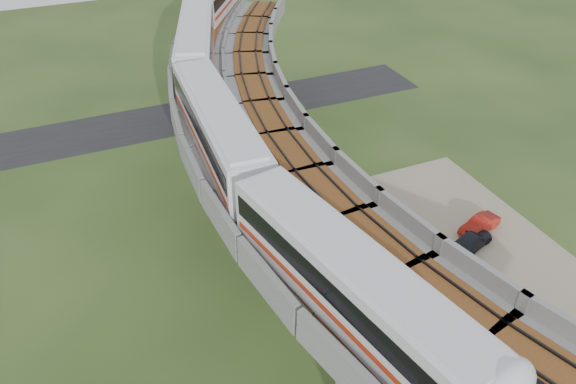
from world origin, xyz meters
The scene contains 13 objects.
ground centered at (0.00, 0.00, 0.00)m, with size 160.00×160.00×0.00m, color #2D451B.
dirt_lot centered at (14.00, -2.00, 0.02)m, with size 18.00×26.00×0.04m, color gray.
asphalt_road centered at (0.00, 30.00, 0.01)m, with size 60.00×8.00×0.03m, color #232326.
viaduct centered at (3.84, 0.00, 9.05)m, with size 19.58×73.98×11.40m.
metro_train centered at (1.25, 10.36, 12.31)m, with size 16.49×60.36×3.64m.
fence centered at (9.75, 0.00, 0.75)m, with size 3.87×38.73×1.50m.
tree_0 centered at (12.18, 23.17, 1.87)m, with size 1.82×1.82×2.66m.
tree_1 centered at (8.31, 15.08, 1.80)m, with size 2.63×2.63×2.92m.
tree_2 centered at (6.82, 3.50, 2.48)m, with size 2.74×2.74×3.65m.
tree_3 centered at (6.59, -6.36, 2.28)m, with size 2.35×2.35×3.29m.
car_white centered at (13.19, -11.34, 0.62)m, with size 1.37×3.40×1.16m, color white.
car_red centered at (18.24, 0.37, 0.68)m, with size 1.35×3.87×1.28m, color #AE1A10.
car_dark centered at (16.37, -0.97, 0.66)m, with size 1.74×4.27×1.24m, color black.
Camera 1 is at (-10.49, -26.34, 29.10)m, focal length 35.00 mm.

